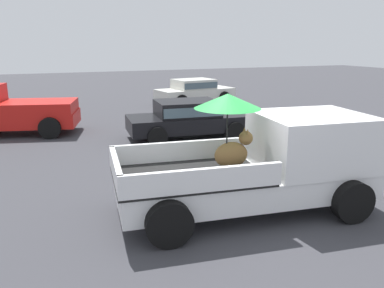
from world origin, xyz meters
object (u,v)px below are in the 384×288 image
object	(u,v)px
pickup_truck_red	(3,111)
parked_sedan_far	(195,90)
pickup_truck_main	(268,162)
parked_sedan_near	(189,117)

from	to	relation	value
pickup_truck_red	parked_sedan_far	distance (m)	10.34
pickup_truck_main	parked_sedan_far	world-z (taller)	pickup_truck_main
pickup_truck_main	parked_sedan_near	world-z (taller)	pickup_truck_main
pickup_truck_red	parked_sedan_near	distance (m)	6.80
parked_sedan_far	pickup_truck_red	bearing A→B (deg)	-163.61
parked_sedan_near	parked_sedan_far	bearing A→B (deg)	71.28
pickup_truck_main	pickup_truck_red	size ratio (longest dim) A/B	1.03
parked_sedan_near	pickup_truck_red	bearing A→B (deg)	158.24
pickup_truck_main	pickup_truck_red	world-z (taller)	pickup_truck_main
parked_sedan_far	parked_sedan_near	bearing A→B (deg)	-122.59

